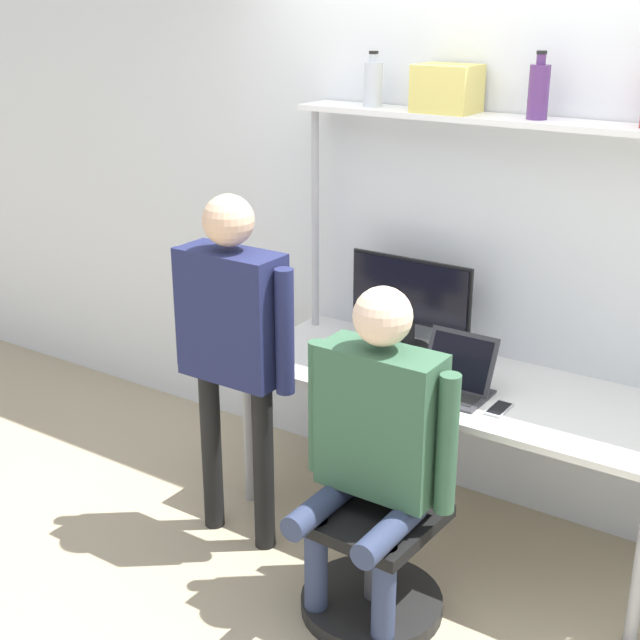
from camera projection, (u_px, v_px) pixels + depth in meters
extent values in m
plane|color=tan|center=(408.00, 570.00, 3.76)|extent=(12.00, 12.00, 0.00)
cube|color=silver|center=(503.00, 222.00, 3.90)|extent=(8.00, 0.06, 2.70)
cube|color=silver|center=(457.00, 385.00, 3.82)|extent=(1.93, 0.73, 0.03)
cylinder|color=#A5A5AA|center=(249.00, 434.00, 4.18)|extent=(0.05, 0.05, 0.70)
cylinder|color=#A5A5AA|center=(321.00, 389.00, 4.65)|extent=(0.05, 0.05, 0.70)
cube|color=white|center=(497.00, 119.00, 3.63)|extent=(1.83, 0.23, 0.02)
cylinder|color=#B2B2B7|center=(315.00, 290.00, 4.41)|extent=(0.04, 0.04, 1.82)
cylinder|color=black|center=(408.00, 347.00, 4.17)|extent=(0.20, 0.20, 0.01)
cylinder|color=black|center=(408.00, 333.00, 4.14)|extent=(0.06, 0.06, 0.13)
cube|color=black|center=(411.00, 291.00, 4.08)|extent=(0.61, 0.01, 0.31)
cube|color=black|center=(410.00, 291.00, 4.07)|extent=(0.58, 0.02, 0.28)
cube|color=#333338|center=(450.00, 393.00, 3.68)|extent=(0.30, 0.25, 0.01)
cube|color=black|center=(449.00, 394.00, 3.67)|extent=(0.26, 0.14, 0.00)
cube|color=#333338|center=(460.00, 361.00, 3.70)|extent=(0.30, 0.11, 0.23)
cube|color=black|center=(459.00, 362.00, 3.70)|extent=(0.27, 0.09, 0.20)
cube|color=silver|center=(499.00, 409.00, 3.55)|extent=(0.07, 0.15, 0.01)
cube|color=black|center=(499.00, 408.00, 3.55)|extent=(0.06, 0.13, 0.00)
cylinder|color=black|center=(371.00, 602.00, 3.52)|extent=(0.56, 0.56, 0.06)
cylinder|color=#4C4C51|center=(372.00, 560.00, 3.45)|extent=(0.06, 0.06, 0.33)
cube|color=black|center=(373.00, 518.00, 3.39)|extent=(0.48, 0.48, 0.05)
cube|color=black|center=(404.00, 438.00, 3.46)|extent=(0.42, 0.06, 0.45)
cylinder|color=#2D3856|center=(316.00, 570.00, 3.40)|extent=(0.09, 0.09, 0.44)
cylinder|color=#2D3856|center=(384.00, 598.00, 3.24)|extent=(0.09, 0.09, 0.44)
cylinder|color=#2D3856|center=(320.00, 506.00, 3.33)|extent=(0.10, 0.38, 0.10)
cylinder|color=#2D3856|center=(390.00, 532.00, 3.17)|extent=(0.10, 0.38, 0.10)
cube|color=#33593F|center=(380.00, 421.00, 3.27)|extent=(0.46, 0.20, 0.56)
cylinder|color=#33593F|center=(318.00, 407.00, 3.42)|extent=(0.08, 0.08, 0.54)
cylinder|color=#33593F|center=(447.00, 445.00, 3.13)|extent=(0.08, 0.08, 0.54)
sphere|color=beige|center=(383.00, 316.00, 3.13)|extent=(0.22, 0.22, 0.22)
cylinder|color=black|center=(212.00, 449.00, 3.96)|extent=(0.09, 0.09, 0.78)
cylinder|color=black|center=(263.00, 467.00, 3.81)|extent=(0.09, 0.09, 0.78)
cube|color=#1E234C|center=(232.00, 315.00, 3.66)|extent=(0.45, 0.20, 0.55)
cylinder|color=#1E234C|center=(183.00, 307.00, 3.80)|extent=(0.08, 0.08, 0.52)
cylinder|color=#1E234C|center=(285.00, 332.00, 3.52)|extent=(0.08, 0.08, 0.52)
sphere|color=#D8AD8C|center=(228.00, 220.00, 3.52)|extent=(0.21, 0.21, 0.21)
cylinder|color=#593372|center=(539.00, 92.00, 3.50)|extent=(0.08, 0.08, 0.21)
cylinder|color=#593372|center=(541.00, 59.00, 3.45)|extent=(0.04, 0.04, 0.04)
cylinder|color=black|center=(542.00, 52.00, 3.45)|extent=(0.04, 0.04, 0.01)
cylinder|color=silver|center=(373.00, 85.00, 3.90)|extent=(0.08, 0.08, 0.19)
cylinder|color=silver|center=(374.00, 58.00, 3.86)|extent=(0.04, 0.04, 0.04)
cylinder|color=black|center=(374.00, 52.00, 3.85)|extent=(0.04, 0.04, 0.01)
cube|color=#DBCC66|center=(447.00, 89.00, 3.71)|extent=(0.25, 0.20, 0.19)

